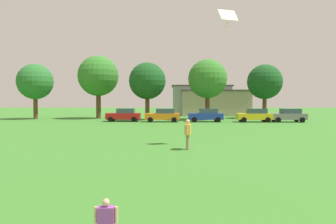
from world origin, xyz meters
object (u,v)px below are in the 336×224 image
Objects in this scene: child_kite_flyer at (106,219)px; adult_bystander at (188,132)px; parked_car_blue_2 at (206,115)px; tree_left at (98,76)px; parked_car_yellow_3 at (255,115)px; tree_far_left at (35,82)px; tree_right at (208,79)px; parked_car_orange_1 at (163,115)px; tree_far_right at (265,82)px; tree_center at (147,81)px; parked_car_gray_4 at (288,115)px; kite at (228,16)px; parked_car_red_0 at (124,115)px.

adult_bystander is (2.09, 11.65, 0.45)m from child_kite_flyer.
parked_car_blue_2 is 17.55m from tree_left.
parked_car_yellow_3 reaches higher than child_kite_flyer.
tree_left is at bearing 102.97° from child_kite_flyer.
tree_right is at bearing -3.06° from tree_far_left.
tree_left is at bearing -18.42° from parked_car_yellow_3.
parked_car_blue_2 reaches higher than child_kite_flyer.
parked_car_orange_1 is at bearing -0.13° from parked_car_yellow_3.
tree_right reaches higher than child_kite_flyer.
tree_right is 9.31m from tree_far_right.
tree_center is (16.31, -1.55, -0.01)m from tree_far_left.
tree_right is (-5.42, 4.40, 4.81)m from parked_car_yellow_3.
tree_far_right reaches higher than child_kite_flyer.
child_kite_flyer is 43.55m from tree_far_left.
parked_car_gray_4 is 0.51× the size of tree_right.
tree_left reaches higher than kite.
kite is 0.16× the size of tree_center.
tree_far_right is (-0.80, 7.42, 4.55)m from parked_car_gray_4.
tree_far_left is (-30.08, 5.71, 4.51)m from parked_car_yellow_3.
parked_car_gray_4 reaches higher than child_kite_flyer.
kite reaches higher than parked_car_red_0.
parked_car_gray_4 is at bearing 179.94° from parked_car_orange_1.
tree_far_right is (10.30, 27.38, -2.45)m from kite.
parked_car_gray_4 is at bearing -13.04° from tree_center.
parked_car_gray_4 is at bearing -179.85° from parked_car_yellow_3.
parked_car_red_0 and parked_car_yellow_3 have the same top height.
parked_car_yellow_3 is at bearing -10.76° from tree_far_left.
child_kite_flyer is 42.03m from tree_left.
tree_right is (6.10, 37.79, 5.11)m from child_kite_flyer.
kite reaches higher than tree_center.
parked_car_red_0 is at bearing -52.94° from tree_left.
child_kite_flyer is 0.12× the size of tree_far_left.
kite reaches higher than adult_bystander.
adult_bystander reaches higher than parked_car_blue_2.
tree_center is (-7.73, 3.91, 4.50)m from parked_car_blue_2.
tree_left is at bearing -35.75° from parked_car_orange_1.
adult_bystander is at bearing 81.24° from parked_car_blue_2.
kite is 0.29× the size of parked_car_gray_4.
adult_bystander is 22.25m from parked_car_blue_2.
kite is at bearing -74.15° from tree_center.
adult_bystander is at bearing -53.05° from tree_far_left.
parked_car_blue_2 is at bearing -142.68° from tree_far_right.
tree_center reaches higher than parked_car_blue_2.
kite is 0.16× the size of tree_far_left.
adult_bystander is 0.39× the size of parked_car_red_0.
kite is 21.64m from parked_car_orange_1.
kite is 22.24m from parked_car_yellow_3.
parked_car_red_0 is 0.51× the size of tree_right.
tree_far_right reaches higher than parked_car_red_0.
adult_bystander is 31.61m from tree_left.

